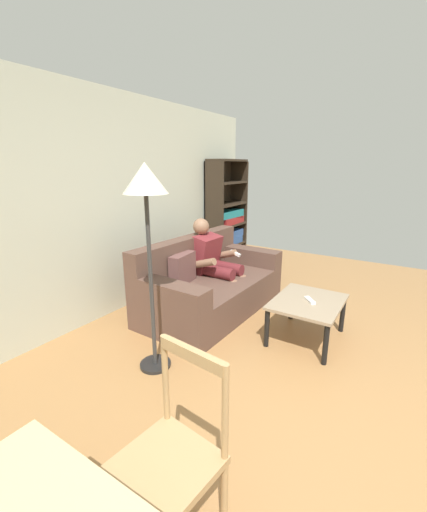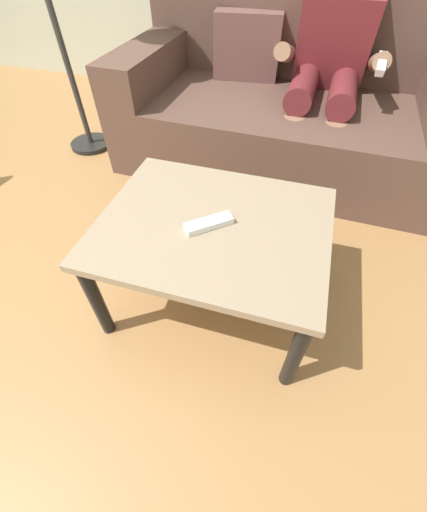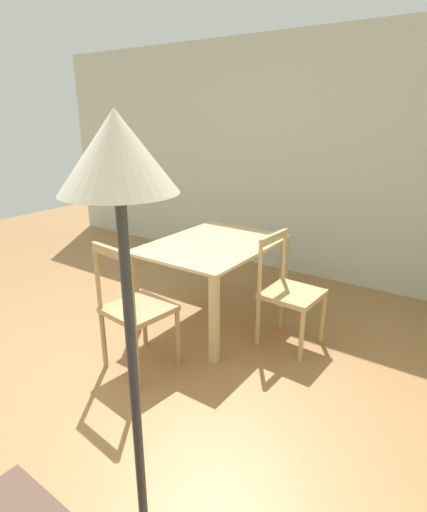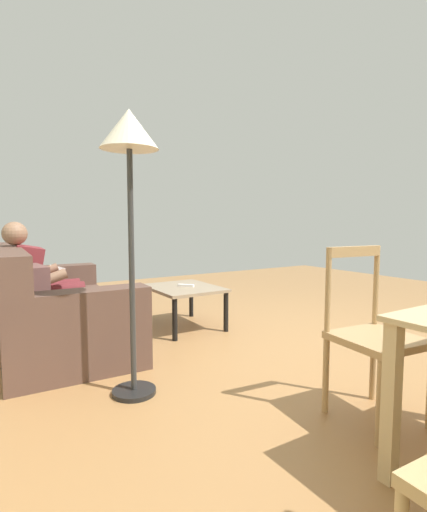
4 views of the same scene
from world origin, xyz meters
TOP-DOWN VIEW (x-y plane):
  - wall_side at (-3.60, 0.00)m, footprint 0.12×5.91m
  - dining_table at (-2.02, 0.65)m, footprint 1.25×0.91m
  - dining_chair_near_wall at (-2.02, 1.37)m, footprint 0.44×0.44m
  - dining_chair_facing_couch at (-1.07, 0.64)m, footprint 0.46×0.46m
  - floor_lamp at (-0.07, 1.67)m, footprint 0.36×0.36m

SIDE VIEW (x-z plane):
  - dining_chair_near_wall at x=-2.02m, z-range -0.01..0.89m
  - dining_chair_facing_couch at x=-1.07m, z-range -0.01..0.95m
  - dining_table at x=-2.02m, z-range 0.25..0.98m
  - wall_side at x=-3.60m, z-range 0.00..2.60m
  - floor_lamp at x=-0.07m, z-range 0.61..2.41m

